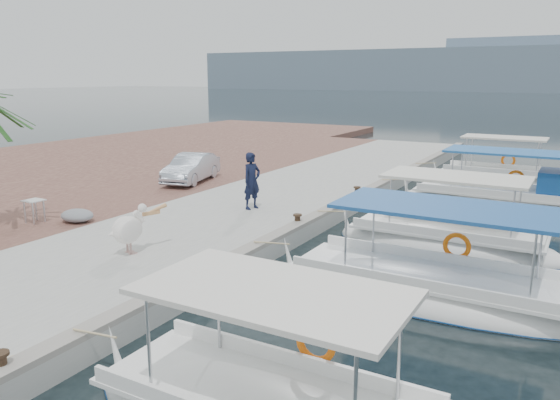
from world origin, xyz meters
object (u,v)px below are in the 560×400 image
(fishing_caique_b, at_px, (430,294))
(fishing_caique_c, at_px, (446,245))
(fishing_caique_e, at_px, (497,180))
(pelican, at_px, (129,229))
(parked_car, at_px, (191,168))
(fisherman, at_px, (252,181))
(fishing_caique_d, at_px, (505,203))

(fishing_caique_b, relative_size, fishing_caique_c, 1.17)
(fishing_caique_b, height_order, fishing_caique_e, same)
(fishing_caique_e, bearing_deg, pelican, -110.46)
(fishing_caique_c, xyz_separation_m, parked_car, (-11.63, 2.63, 0.98))
(parked_car, bearing_deg, fisherman, -44.55)
(fishing_caique_e, bearing_deg, fishing_caique_b, -87.12)
(fishing_caique_c, xyz_separation_m, fishing_caique_e, (-0.23, 11.63, 0.00))
(fishing_caique_d, bearing_deg, pelican, -121.39)
(fisherman, bearing_deg, pelican, -165.85)
(fishing_caique_b, height_order, fishing_caique_c, same)
(fishing_caique_d, height_order, parked_car, fishing_caique_d)
(fishing_caique_c, distance_m, fishing_caique_d, 6.52)
(fishing_caique_b, relative_size, parked_car, 2.11)
(fishing_caique_e, height_order, parked_car, fishing_caique_e)
(fishing_caique_d, height_order, fisherman, fisherman)
(fishing_caique_c, bearing_deg, fishing_caique_b, -82.11)
(fishing_caique_d, bearing_deg, fisherman, -137.68)
(fishing_caique_e, xyz_separation_m, pelican, (-6.57, -17.62, 1.03))
(fishing_caique_d, distance_m, pelican, 14.63)
(pelican, xyz_separation_m, parked_car, (-4.82, 8.61, -0.04))
(fishing_caique_d, xyz_separation_m, pelican, (-7.60, -12.46, 0.97))
(fisherman, height_order, parked_car, fisherman)
(fishing_caique_c, distance_m, pelican, 9.13)
(pelican, bearing_deg, fishing_caique_b, 15.25)
(fisherman, bearing_deg, fishing_caique_c, -71.54)
(fishing_caique_c, height_order, fishing_caique_d, same)
(fishing_caique_c, distance_m, fisherman, 6.78)
(fishing_caique_c, relative_size, fishing_caique_e, 1.08)
(fishing_caique_b, distance_m, fisherman, 8.19)
(fishing_caique_e, relative_size, fisherman, 3.16)
(fishing_caique_e, xyz_separation_m, parked_car, (-11.39, -9.00, 0.98))
(fishing_caique_c, bearing_deg, fisherman, -177.45)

